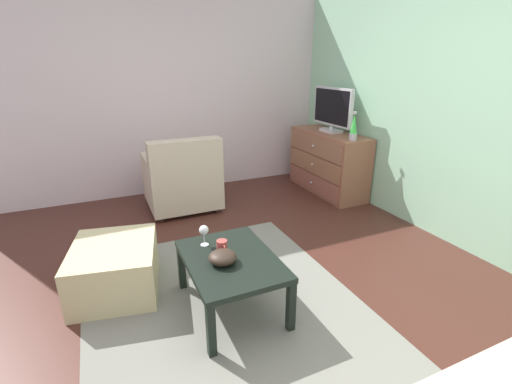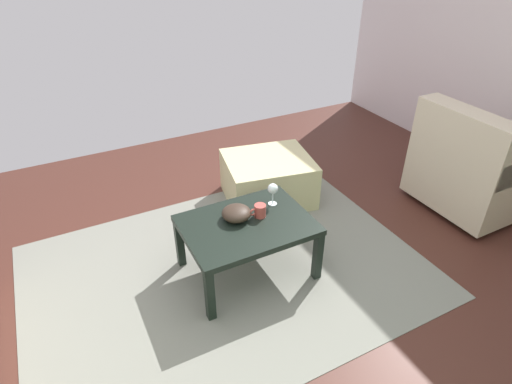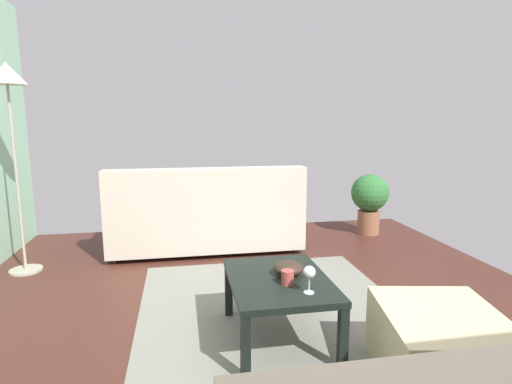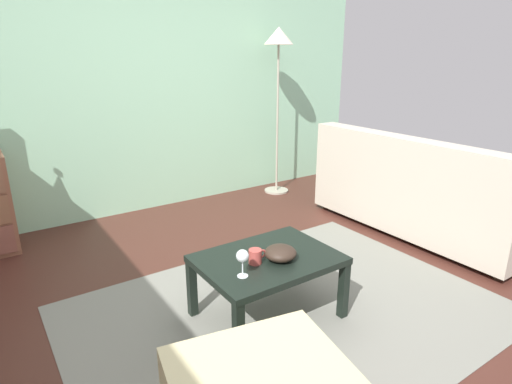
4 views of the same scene
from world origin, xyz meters
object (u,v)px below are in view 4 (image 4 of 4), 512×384
wine_glass (242,257)px  bowl_decorative (280,253)px  coffee_table (268,265)px  couch_large (420,194)px  mug (256,256)px  standing_lamp (278,53)px

wine_glass → bowl_decorative: 0.30m
coffee_table → couch_large: couch_large is taller
mug → standing_lamp: (1.67, 2.01, 1.12)m
coffee_table → mug: mug is taller
mug → bowl_decorative: same height
coffee_table → standing_lamp: bearing=51.8°
wine_glass → couch_large: bearing=11.3°
coffee_table → couch_large: size_ratio=0.42×
wine_glass → bowl_decorative: (0.29, 0.04, -0.07)m
wine_glass → standing_lamp: 2.96m
couch_large → standing_lamp: standing_lamp is taller
wine_glass → coffee_table: bearing=24.2°
mug → bowl_decorative: (0.14, -0.05, -0.00)m
wine_glass → bowl_decorative: size_ratio=0.83×
coffee_table → wine_glass: bearing=-155.8°
coffee_table → standing_lamp: (1.56, 1.99, 1.22)m
standing_lamp → mug: bearing=-129.6°
wine_glass → bowl_decorative: wine_glass is taller
mug → bowl_decorative: 0.15m
couch_large → bowl_decorative: bearing=-168.3°
mug → bowl_decorative: bearing=-17.5°
mug → coffee_table: bearing=13.3°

